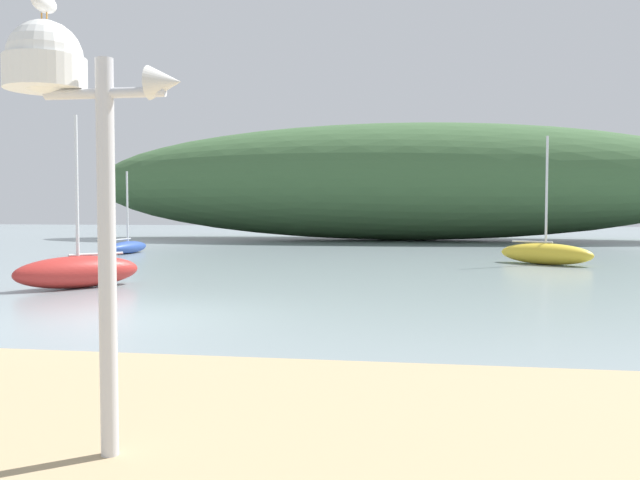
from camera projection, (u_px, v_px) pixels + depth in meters
ground_plane at (137, 318)px, 11.43m from camera, size 120.00×120.00×0.00m
distant_hill at (399, 182)px, 39.39m from camera, size 37.91×10.07×6.87m
mast_structure at (62, 96)px, 4.47m from camera, size 1.23×0.54×2.94m
seagull_on_radar at (42, 0)px, 4.44m from camera, size 0.13×0.31×0.22m
sailboat_far_left at (128, 247)px, 27.56m from camera, size 1.05×2.67×3.40m
sailboat_near_shore at (546, 253)px, 22.21m from camera, size 3.16×2.66×4.27m
sailboat_inner_mooring at (78, 271)px, 15.69m from camera, size 2.61×2.91×4.05m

